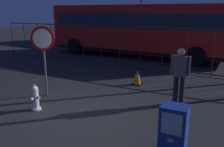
{
  "coord_description": "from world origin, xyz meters",
  "views": [
    {
      "loc": [
        3.41,
        -4.82,
        2.67
      ],
      "look_at": [
        0.3,
        1.2,
        0.9
      ],
      "focal_mm": 38.53,
      "sensor_mm": 36.0,
      "label": 1
    }
  ],
  "objects_px": {
    "fire_hydrant": "(35,98)",
    "bus_near": "(137,28)",
    "newspaper_box_primary": "(174,129)",
    "bus_far": "(126,23)",
    "traffic_cone": "(137,78)",
    "stop_sign": "(43,47)",
    "pedestrian": "(180,73)"
  },
  "relations": [
    {
      "from": "fire_hydrant",
      "to": "bus_near",
      "type": "xyz_separation_m",
      "value": [
        -0.57,
        8.91,
        1.36
      ]
    },
    {
      "from": "stop_sign",
      "to": "bus_near",
      "type": "distance_m",
      "value": 7.9
    },
    {
      "from": "stop_sign",
      "to": "fire_hydrant",
      "type": "bearing_deg",
      "value": -62.6
    },
    {
      "from": "pedestrian",
      "to": "traffic_cone",
      "type": "distance_m",
      "value": 2.3
    },
    {
      "from": "fire_hydrant",
      "to": "bus_near",
      "type": "distance_m",
      "value": 9.03
    },
    {
      "from": "bus_far",
      "to": "bus_near",
      "type": "bearing_deg",
      "value": -53.0
    },
    {
      "from": "bus_near",
      "to": "newspaper_box_primary",
      "type": "bearing_deg",
      "value": -63.09
    },
    {
      "from": "stop_sign",
      "to": "bus_far",
      "type": "xyz_separation_m",
      "value": [
        -2.95,
        12.82,
        0.11
      ]
    },
    {
      "from": "bus_far",
      "to": "traffic_cone",
      "type": "bearing_deg",
      "value": -57.19
    },
    {
      "from": "traffic_cone",
      "to": "newspaper_box_primary",
      "type": "bearing_deg",
      "value": -60.23
    },
    {
      "from": "fire_hydrant",
      "to": "newspaper_box_primary",
      "type": "height_order",
      "value": "newspaper_box_primary"
    },
    {
      "from": "pedestrian",
      "to": "bus_far",
      "type": "distance_m",
      "value": 13.53
    },
    {
      "from": "traffic_cone",
      "to": "stop_sign",
      "type": "bearing_deg",
      "value": -131.02
    },
    {
      "from": "traffic_cone",
      "to": "bus_far",
      "type": "bearing_deg",
      "value": 116.35
    },
    {
      "from": "pedestrian",
      "to": "fire_hydrant",
      "type": "bearing_deg",
      "value": -146.98
    },
    {
      "from": "pedestrian",
      "to": "traffic_cone",
      "type": "xyz_separation_m",
      "value": [
        -1.78,
        1.28,
        -0.69
      ]
    },
    {
      "from": "pedestrian",
      "to": "bus_near",
      "type": "distance_m",
      "value": 7.82
    },
    {
      "from": "fire_hydrant",
      "to": "stop_sign",
      "type": "relative_size",
      "value": 0.33
    },
    {
      "from": "traffic_cone",
      "to": "fire_hydrant",
      "type": "bearing_deg",
      "value": -115.11
    },
    {
      "from": "traffic_cone",
      "to": "bus_far",
      "type": "distance_m",
      "value": 11.62
    },
    {
      "from": "pedestrian",
      "to": "bus_near",
      "type": "height_order",
      "value": "bus_near"
    },
    {
      "from": "newspaper_box_primary",
      "to": "bus_far",
      "type": "distance_m",
      "value": 16.14
    },
    {
      "from": "fire_hydrant",
      "to": "pedestrian",
      "type": "distance_m",
      "value": 4.13
    },
    {
      "from": "pedestrian",
      "to": "traffic_cone",
      "type": "bearing_deg",
      "value": 144.38
    },
    {
      "from": "fire_hydrant",
      "to": "newspaper_box_primary",
      "type": "distance_m",
      "value": 3.94
    },
    {
      "from": "stop_sign",
      "to": "bus_near",
      "type": "bearing_deg",
      "value": 90.32
    },
    {
      "from": "newspaper_box_primary",
      "to": "traffic_cone",
      "type": "relative_size",
      "value": 1.92
    },
    {
      "from": "fire_hydrant",
      "to": "bus_near",
      "type": "height_order",
      "value": "bus_near"
    },
    {
      "from": "stop_sign",
      "to": "pedestrian",
      "type": "distance_m",
      "value": 4.18
    },
    {
      "from": "newspaper_box_primary",
      "to": "stop_sign",
      "type": "relative_size",
      "value": 0.46
    },
    {
      "from": "newspaper_box_primary",
      "to": "traffic_cone",
      "type": "xyz_separation_m",
      "value": [
        -2.27,
        3.97,
        -0.31
      ]
    },
    {
      "from": "newspaper_box_primary",
      "to": "bus_near",
      "type": "height_order",
      "value": "bus_near"
    }
  ]
}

